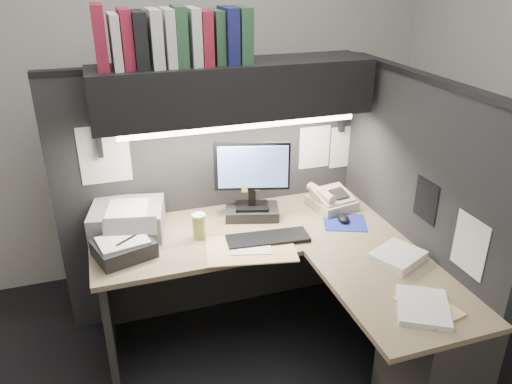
% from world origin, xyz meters
% --- Properties ---
extents(wall_back, '(3.50, 0.04, 2.70)m').
position_xyz_m(wall_back, '(0.00, 1.50, 1.35)').
color(wall_back, '#B8B5AF').
rests_on(wall_back, floor).
extents(partition_back, '(1.90, 0.06, 1.60)m').
position_xyz_m(partition_back, '(0.03, 0.93, 0.80)').
color(partition_back, black).
rests_on(partition_back, floor).
extents(partition_right, '(0.06, 1.50, 1.60)m').
position_xyz_m(partition_right, '(0.98, 0.18, 0.80)').
color(partition_right, black).
rests_on(partition_right, floor).
extents(desk, '(1.70, 1.53, 0.73)m').
position_xyz_m(desk, '(0.43, -0.00, 0.44)').
color(desk, '#847554').
rests_on(desk, floor).
extents(overhead_shelf, '(1.55, 0.34, 0.30)m').
position_xyz_m(overhead_shelf, '(0.12, 0.75, 1.50)').
color(overhead_shelf, black).
rests_on(overhead_shelf, partition_back).
extents(task_light_tube, '(1.32, 0.04, 0.04)m').
position_xyz_m(task_light_tube, '(0.12, 0.61, 1.33)').
color(task_light_tube, white).
rests_on(task_light_tube, overhead_shelf).
extents(monitor, '(0.43, 0.27, 0.48)m').
position_xyz_m(monitor, '(0.21, 0.68, 0.92)').
color(monitor, black).
rests_on(monitor, desk).
extents(keyboard, '(0.47, 0.19, 0.02)m').
position_xyz_m(keyboard, '(0.20, 0.39, 0.74)').
color(keyboard, black).
rests_on(keyboard, desk).
extents(mousepad, '(0.31, 0.30, 0.00)m').
position_xyz_m(mousepad, '(0.71, 0.44, 0.73)').
color(mousepad, navy).
rests_on(mousepad, desk).
extents(mouse, '(0.08, 0.11, 0.04)m').
position_xyz_m(mouse, '(0.70, 0.45, 0.75)').
color(mouse, black).
rests_on(mouse, mousepad).
extents(telephone, '(0.28, 0.29, 0.10)m').
position_xyz_m(telephone, '(0.72, 0.65, 0.78)').
color(telephone, '#C0B994').
rests_on(telephone, desk).
extents(coffee_cup, '(0.09, 0.09, 0.14)m').
position_xyz_m(coffee_cup, '(-0.15, 0.53, 0.80)').
color(coffee_cup, '#D2BB54').
rests_on(coffee_cup, desk).
extents(printer, '(0.46, 0.41, 0.16)m').
position_xyz_m(printer, '(-0.52, 0.73, 0.81)').
color(printer, gray).
rests_on(printer, desk).
extents(notebook_stack, '(0.35, 0.31, 0.09)m').
position_xyz_m(notebook_stack, '(-0.57, 0.47, 0.77)').
color(notebook_stack, black).
rests_on(notebook_stack, desk).
extents(open_folder, '(0.53, 0.40, 0.01)m').
position_xyz_m(open_folder, '(0.08, 0.32, 0.73)').
color(open_folder, '#D5B677').
rests_on(open_folder, desk).
extents(paper_stack_a, '(0.31, 0.29, 0.05)m').
position_xyz_m(paper_stack_a, '(0.77, -0.02, 0.75)').
color(paper_stack_a, white).
rests_on(paper_stack_a, desk).
extents(paper_stack_b, '(0.33, 0.35, 0.03)m').
position_xyz_m(paper_stack_b, '(0.66, -0.41, 0.74)').
color(paper_stack_b, white).
rests_on(paper_stack_b, desk).
extents(manila_stack, '(0.24, 0.29, 0.01)m').
position_xyz_m(manila_stack, '(0.68, -0.41, 0.74)').
color(manila_stack, '#D5B677').
rests_on(manila_stack, desk).
extents(binder_row, '(0.78, 0.26, 0.31)m').
position_xyz_m(binder_row, '(-0.19, 0.74, 1.79)').
color(binder_row, maroon).
rests_on(binder_row, overhead_shelf).
extents(pinned_papers, '(1.76, 1.31, 0.51)m').
position_xyz_m(pinned_papers, '(0.42, 0.56, 1.05)').
color(pinned_papers, white).
rests_on(pinned_papers, partition_back).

